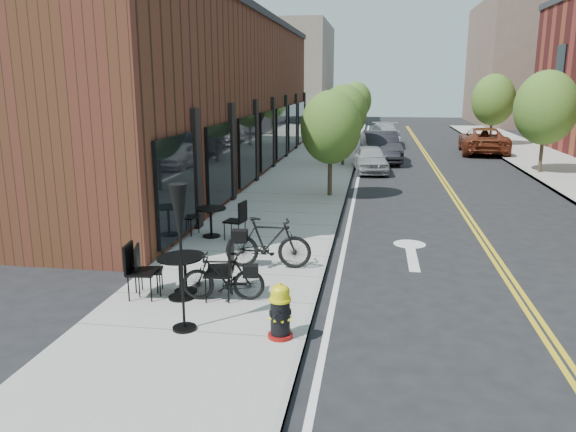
{
  "coord_description": "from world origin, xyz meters",
  "views": [
    {
      "loc": [
        1.01,
        -11.35,
        4.19
      ],
      "look_at": [
        -1.04,
        1.83,
        1.0
      ],
      "focal_mm": 35.0,
      "sensor_mm": 36.0,
      "label": 1
    }
  ],
  "objects_px": {
    "patio_umbrella": "(180,227)",
    "parked_car_a": "(370,159)",
    "bistro_set_b": "(180,271)",
    "fire_hydrant": "(280,312)",
    "bistro_set_a": "(185,268)",
    "bicycle_right": "(268,243)",
    "parked_car_c": "(384,135)",
    "parked_car_b": "(380,147)",
    "parked_car_far": "(483,141)",
    "bicycle_left": "(223,276)",
    "bistro_set_c": "(211,218)"
  },
  "relations": [
    {
      "from": "patio_umbrella",
      "to": "bicycle_left",
      "type": "bearing_deg",
      "value": 77.21
    },
    {
      "from": "parked_car_a",
      "to": "parked_car_far",
      "type": "bearing_deg",
      "value": 45.18
    },
    {
      "from": "fire_hydrant",
      "to": "patio_umbrella",
      "type": "relative_size",
      "value": 0.38
    },
    {
      "from": "bicycle_right",
      "to": "parked_car_b",
      "type": "relative_size",
      "value": 0.39
    },
    {
      "from": "fire_hydrant",
      "to": "parked_car_c",
      "type": "relative_size",
      "value": 0.18
    },
    {
      "from": "patio_umbrella",
      "to": "fire_hydrant",
      "type": "bearing_deg",
      "value": -1.76
    },
    {
      "from": "bistro_set_b",
      "to": "parked_car_far",
      "type": "xyz_separation_m",
      "value": [
        10.0,
        25.36,
        0.12
      ]
    },
    {
      "from": "bicycle_right",
      "to": "bistro_set_a",
      "type": "relative_size",
      "value": 1.03
    },
    {
      "from": "fire_hydrant",
      "to": "bistro_set_c",
      "type": "xyz_separation_m",
      "value": [
        -2.87,
        5.78,
        0.07
      ]
    },
    {
      "from": "patio_umbrella",
      "to": "parked_car_c",
      "type": "xyz_separation_m",
      "value": [
        3.64,
        29.74,
        -1.15
      ]
    },
    {
      "from": "patio_umbrella",
      "to": "parked_car_b",
      "type": "height_order",
      "value": "patio_umbrella"
    },
    {
      "from": "bistro_set_a",
      "to": "bicycle_left",
      "type": "bearing_deg",
      "value": -35.23
    },
    {
      "from": "patio_umbrella",
      "to": "bistro_set_a",
      "type": "bearing_deg",
      "value": 108.05
    },
    {
      "from": "bicycle_left",
      "to": "parked_car_a",
      "type": "height_order",
      "value": "parked_car_a"
    },
    {
      "from": "bicycle_left",
      "to": "parked_car_a",
      "type": "bearing_deg",
      "value": 163.98
    },
    {
      "from": "parked_car_b",
      "to": "parked_car_far",
      "type": "relative_size",
      "value": 0.88
    },
    {
      "from": "bistro_set_b",
      "to": "parked_car_a",
      "type": "xyz_separation_m",
      "value": [
        3.4,
        17.03,
        -0.02
      ]
    },
    {
      "from": "bistro_set_b",
      "to": "bicycle_right",
      "type": "bearing_deg",
      "value": 51.16
    },
    {
      "from": "bicycle_left",
      "to": "bistro_set_c",
      "type": "height_order",
      "value": "bistro_set_c"
    },
    {
      "from": "bicycle_left",
      "to": "bistro_set_c",
      "type": "bearing_deg",
      "value": -168.09
    },
    {
      "from": "bistro_set_b",
      "to": "patio_umbrella",
      "type": "height_order",
      "value": "patio_umbrella"
    },
    {
      "from": "patio_umbrella",
      "to": "parked_car_b",
      "type": "distance_m",
      "value": 22.37
    },
    {
      "from": "patio_umbrella",
      "to": "parked_car_b",
      "type": "bearing_deg",
      "value": 81.39
    },
    {
      "from": "patio_umbrella",
      "to": "parked_car_c",
      "type": "bearing_deg",
      "value": 83.01
    },
    {
      "from": "fire_hydrant",
      "to": "bistro_set_a",
      "type": "distance_m",
      "value": 2.8
    },
    {
      "from": "bistro_set_b",
      "to": "parked_car_c",
      "type": "relative_size",
      "value": 0.39
    },
    {
      "from": "fire_hydrant",
      "to": "bicycle_left",
      "type": "distance_m",
      "value": 1.96
    },
    {
      "from": "bistro_set_b",
      "to": "parked_car_a",
      "type": "height_order",
      "value": "parked_car_a"
    },
    {
      "from": "patio_umbrella",
      "to": "parked_car_far",
      "type": "height_order",
      "value": "patio_umbrella"
    },
    {
      "from": "fire_hydrant",
      "to": "patio_umbrella",
      "type": "height_order",
      "value": "patio_umbrella"
    },
    {
      "from": "bicycle_right",
      "to": "parked_car_c",
      "type": "distance_m",
      "value": 26.5
    },
    {
      "from": "fire_hydrant",
      "to": "parked_car_a",
      "type": "distance_m",
      "value": 18.46
    },
    {
      "from": "fire_hydrant",
      "to": "patio_umbrella",
      "type": "distance_m",
      "value": 2.13
    },
    {
      "from": "fire_hydrant",
      "to": "bistro_set_c",
      "type": "bearing_deg",
      "value": 94.03
    },
    {
      "from": "parked_car_a",
      "to": "parked_car_far",
      "type": "xyz_separation_m",
      "value": [
        6.6,
        8.33,
        0.14
      ]
    },
    {
      "from": "parked_car_a",
      "to": "parked_car_b",
      "type": "xyz_separation_m",
      "value": [
        0.47,
        3.72,
        0.17
      ]
    },
    {
      "from": "fire_hydrant",
      "to": "bistro_set_a",
      "type": "relative_size",
      "value": 0.5
    },
    {
      "from": "bistro_set_b",
      "to": "parked_car_c",
      "type": "xyz_separation_m",
      "value": [
        4.17,
        28.4,
        0.09
      ]
    },
    {
      "from": "bistro_set_c",
      "to": "parked_car_far",
      "type": "xyz_separation_m",
      "value": [
        10.69,
        20.97,
        0.14
      ]
    },
    {
      "from": "bicycle_right",
      "to": "parked_car_c",
      "type": "relative_size",
      "value": 0.37
    },
    {
      "from": "bistro_set_a",
      "to": "parked_car_b",
      "type": "height_order",
      "value": "parked_car_b"
    },
    {
      "from": "bicycle_left",
      "to": "bicycle_right",
      "type": "xyz_separation_m",
      "value": [
        0.48,
        2.02,
        0.11
      ]
    },
    {
      "from": "fire_hydrant",
      "to": "bicycle_right",
      "type": "distance_m",
      "value": 3.56
    },
    {
      "from": "patio_umbrella",
      "to": "parked_car_a",
      "type": "relative_size",
      "value": 0.66
    },
    {
      "from": "bicycle_right",
      "to": "bistro_set_c",
      "type": "height_order",
      "value": "bicycle_right"
    },
    {
      "from": "bicycle_left",
      "to": "parked_car_b",
      "type": "xyz_separation_m",
      "value": [
        3.03,
        20.71,
        0.22
      ]
    },
    {
      "from": "bicycle_left",
      "to": "bistro_set_b",
      "type": "height_order",
      "value": "bistro_set_b"
    },
    {
      "from": "parked_car_a",
      "to": "bicycle_left",
      "type": "bearing_deg",
      "value": -105.0
    },
    {
      "from": "parked_car_c",
      "to": "parked_car_far",
      "type": "distance_m",
      "value": 6.58
    },
    {
      "from": "parked_car_c",
      "to": "bistro_set_a",
      "type": "bearing_deg",
      "value": -97.1
    }
  ]
}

